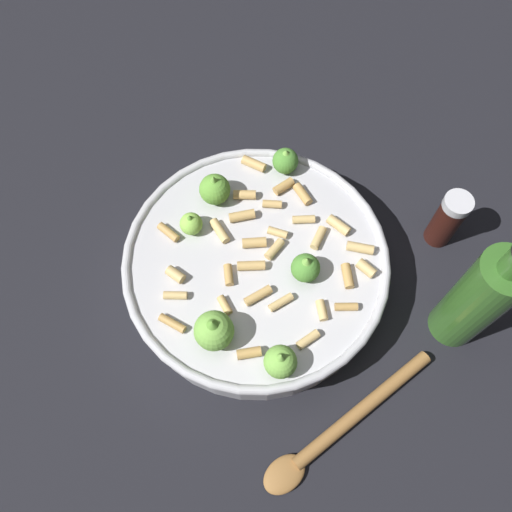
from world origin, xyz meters
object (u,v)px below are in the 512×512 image
(pepper_shaker, at_px, (447,220))
(olive_oil_bottle, at_px, (479,298))
(cooking_pan, at_px, (256,268))
(wooden_spoon, at_px, (340,428))

(pepper_shaker, distance_m, olive_oil_bottle, 0.13)
(cooking_pan, bearing_deg, wooden_spoon, 0.18)
(cooking_pan, xyz_separation_m, olive_oil_bottle, (0.17, 0.19, 0.06))
(cooking_pan, height_order, olive_oil_bottle, olive_oil_bottle)
(pepper_shaker, height_order, wooden_spoon, pepper_shaker)
(pepper_shaker, xyz_separation_m, olive_oil_bottle, (0.11, -0.06, 0.05))
(pepper_shaker, xyz_separation_m, wooden_spoon, (0.16, -0.25, -0.04))
(cooking_pan, xyz_separation_m, wooden_spoon, (0.21, 0.00, -0.03))
(cooking_pan, height_order, pepper_shaker, cooking_pan)
(olive_oil_bottle, distance_m, wooden_spoon, 0.21)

